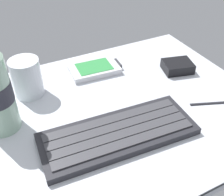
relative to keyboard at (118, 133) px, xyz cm
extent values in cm
cube|color=silver|center=(2.48, 7.49, -1.81)|extent=(64.00, 48.00, 2.00)
cube|color=#232328|center=(0.00, 0.00, -0.11)|extent=(29.64, 12.82, 1.40)
cube|color=#3D3D42|center=(0.21, 3.29, 0.74)|extent=(26.75, 3.69, 0.30)
cube|color=#3D3D42|center=(0.07, 1.10, 0.74)|extent=(26.75, 3.69, 0.30)
cube|color=#3D3D42|center=(-0.07, -1.10, 0.74)|extent=(26.75, 3.69, 0.30)
cube|color=#3D3D42|center=(-0.21, -3.29, 0.74)|extent=(26.75, 3.69, 0.30)
cube|color=silver|center=(5.03, 22.47, -0.11)|extent=(12.51, 8.43, 1.40)
cube|color=green|center=(5.03, 22.47, 0.64)|extent=(8.80, 6.51, 0.10)
cube|color=#333338|center=(11.41, 22.01, -0.11)|extent=(1.07, 3.85, 1.12)
cylinder|color=silver|center=(-11.48, 20.63, 3.44)|extent=(6.40, 6.40, 8.50)
cylinder|color=yellow|center=(-11.48, 20.63, 2.45)|extent=(5.50, 5.50, 6.12)
cube|color=black|center=(23.82, 13.51, 0.39)|extent=(8.18, 7.18, 2.40)
cylinder|color=#26262B|center=(22.43, -0.50, -0.46)|extent=(9.12, 4.05, 0.70)
camera|label=1|loc=(-17.01, -31.27, 36.67)|focal=43.91mm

